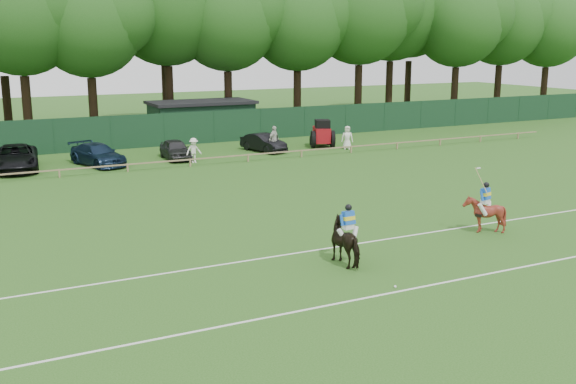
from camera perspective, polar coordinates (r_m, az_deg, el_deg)
ground at (r=26.83m, az=1.90°, el=-4.28°), size 160.00×160.00×0.00m
horse_dark at (r=24.17m, az=5.08°, el=-4.22°), size 1.01×1.99×1.64m
horse_chestnut at (r=29.18m, az=16.29°, el=-1.81°), size 1.64×1.74×1.57m
suv_black at (r=44.77m, az=-22.08°, el=2.70°), size 3.17×5.88×1.57m
sedan_navy at (r=44.88m, az=-15.81°, el=3.06°), size 3.35×5.15×1.39m
hatch_grey at (r=46.13m, az=-9.49°, el=3.58°), size 1.78×3.99×1.33m
estate_black at (r=48.73m, az=-2.09°, el=4.20°), size 2.32×4.13×1.29m
spectator_left at (r=44.59m, az=-7.99°, el=3.51°), size 1.10×0.69×1.63m
spectator_mid at (r=47.85m, az=-1.20°, el=4.45°), size 1.22×1.01×1.96m
spectator_right at (r=49.92m, az=5.03°, el=4.61°), size 1.00×0.87×1.72m
rider_dark at (r=23.96m, az=5.13°, el=-2.54°), size 0.94×0.39×1.41m
rider_chestnut at (r=29.00m, az=16.39°, el=-0.43°), size 0.98×0.53×2.05m
polo_ball at (r=22.29m, az=9.06°, el=-7.92°), size 0.09×0.09×0.09m
pitch_lines at (r=23.96m, az=5.90°, el=-6.44°), size 60.00×5.10×0.01m
pitch_rail at (r=43.01m, az=-9.55°, el=2.62°), size 62.10×0.10×0.50m
perimeter_fence at (r=51.47m, az=-12.55°, el=5.04°), size 92.08×0.08×2.50m
utility_shed at (r=55.99m, az=-7.33°, el=6.13°), size 8.40×4.40×3.04m
tree_row at (r=59.81m, az=-12.51°, el=4.87°), size 96.00×12.00×21.00m
tractor at (r=50.88m, az=2.89°, el=4.93°), size 2.41×2.88×2.07m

